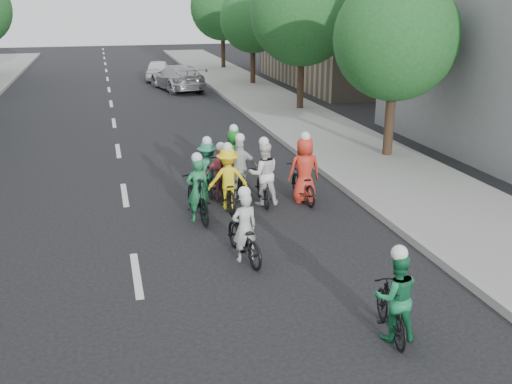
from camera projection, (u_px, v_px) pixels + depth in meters
name	position (u px, v px, depth m)	size (l,w,h in m)	color
ground	(137.00, 275.00, 11.20)	(120.00, 120.00, 0.00)	black
sidewalk_right	(327.00, 136.00, 22.28)	(4.00, 80.00, 0.15)	gray
curb_right	(280.00, 138.00, 21.80)	(0.18, 80.00, 0.18)	#999993
bldg_se	(366.00, 18.00, 35.78)	(10.00, 14.00, 8.00)	gray
tree_r_0	(396.00, 38.00, 18.11)	(4.00, 4.00, 5.97)	black
tree_r_1	(302.00, 13.00, 26.17)	(4.80, 4.80, 6.93)	black
tree_r_2	(253.00, 19.00, 34.58)	(4.00, 4.00, 5.97)	black
tree_r_3	(222.00, 8.00, 42.64)	(4.80, 4.80, 6.93)	black
cyclist_0	(244.00, 235.00, 11.75)	(0.86, 1.86, 1.61)	black
cyclist_1	(393.00, 303.00, 8.99)	(0.80, 1.53, 1.61)	black
cyclist_2	(228.00, 184.00, 14.66)	(1.04, 1.72, 1.74)	black
cyclist_3	(221.00, 177.00, 15.35)	(0.85, 1.88, 1.58)	black
cyclist_4	(304.00, 177.00, 15.12)	(0.86, 1.78, 1.91)	black
cyclist_5	(198.00, 195.00, 13.86)	(0.72, 1.89, 1.71)	black
cyclist_6	(263.00, 180.00, 14.94)	(0.86, 1.65, 1.81)	black
cyclist_7	(207.00, 173.00, 15.56)	(0.99, 1.49, 1.67)	black
cyclist_8	(240.00, 175.00, 15.45)	(0.98, 1.68, 1.79)	black
cyclist_9	(234.00, 161.00, 16.75)	(0.80, 1.62, 1.74)	black
follow_car_lead	(178.00, 77.00, 33.72)	(2.08, 5.13, 1.49)	#A9A8AD
follow_car_trail	(158.00, 70.00, 37.86)	(1.59, 3.96, 1.35)	white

